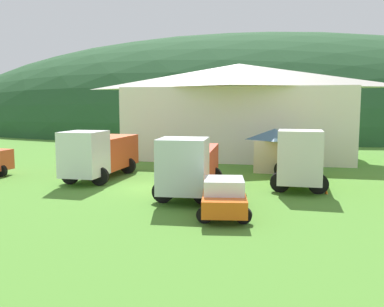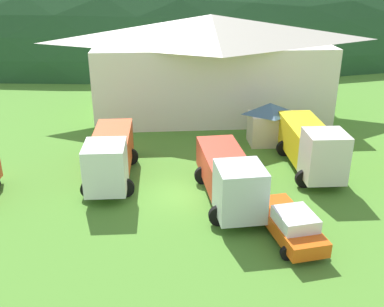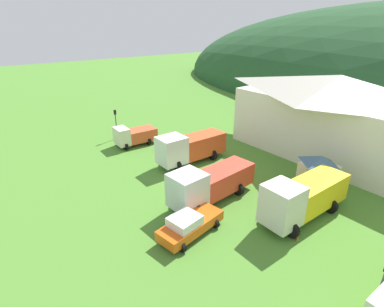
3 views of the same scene
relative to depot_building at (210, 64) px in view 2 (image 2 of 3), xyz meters
name	(u,v)px [view 2 (image 2 of 3)]	position (x,y,z in m)	size (l,w,h in m)	color
ground_plane	(179,195)	(-3.54, -15.43, -4.37)	(200.00, 200.00, 0.00)	#4C842D
forested_hill_backdrop	(163,41)	(-3.54, 40.83, -4.37)	(121.70, 60.00, 34.79)	#234C28
depot_building	(210,64)	(0.00, 0.00, 0.00)	(20.82, 10.42, 8.48)	white
play_shed_cream	(269,123)	(3.45, -7.92, -2.77)	(3.03, 2.32, 3.11)	beige
heavy_rig_white	(110,155)	(-7.56, -13.29, -2.66)	(3.11, 7.48, 3.23)	white
tow_truck_silver	(230,176)	(-0.81, -16.55, -2.75)	(3.43, 7.96, 3.19)	silver
flatbed_truck_yellow	(311,145)	(5.01, -12.68, -2.62)	(3.22, 7.87, 3.44)	silver
service_pickup_orange	(290,224)	(1.56, -20.29, -3.54)	(2.75, 5.09, 1.66)	#E35914
traffic_cone_near_pickup	(343,185)	(6.43, -15.00, -4.37)	(0.36, 0.36, 0.49)	orange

